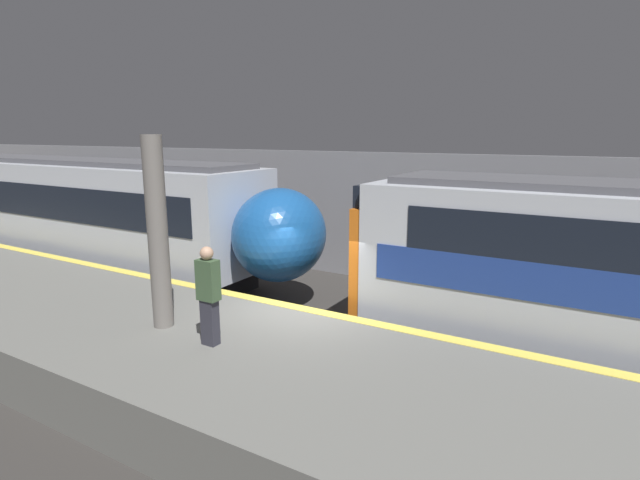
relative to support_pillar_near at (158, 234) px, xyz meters
name	(u,v)px	position (x,y,z in m)	size (l,w,h in m)	color
ground_plane	(302,351)	(1.72, 2.33, -2.89)	(120.00, 120.00, 0.00)	#33302D
platform	(234,370)	(1.72, 0.03, -2.36)	(40.00, 4.61, 1.06)	slate
station_rear_barrier	(404,220)	(1.72, 8.30, -0.81)	(50.00, 0.15, 4.15)	gray
support_pillar_near	(158,234)	(0.00, 0.00, 0.00)	(0.38, 0.38, 3.67)	slate
train_modern	(94,214)	(-8.08, 4.34, -0.89)	(17.33, 3.01, 3.88)	black
person_waiting	(209,293)	(1.40, -0.20, -0.88)	(0.38, 0.24, 1.79)	#2D2D38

